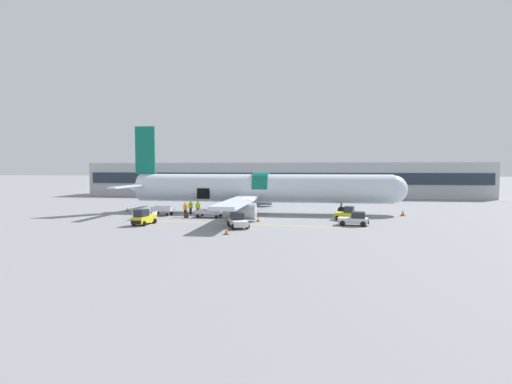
{
  "coord_description": "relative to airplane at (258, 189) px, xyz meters",
  "views": [
    {
      "loc": [
        7.11,
        -46.8,
        6.0
      ],
      "look_at": [
        -0.25,
        3.12,
        2.95
      ],
      "focal_mm": 28.0,
      "sensor_mm": 36.0,
      "label": 1
    }
  ],
  "objects": [
    {
      "name": "terminal_strip",
      "position": [
        0.48,
        32.73,
        0.35
      ],
      "size": [
        82.92,
        10.49,
        7.08
      ],
      "color": "#B2B2B7",
      "rests_on": "ground_plane"
    },
    {
      "name": "ground_crew_supervisor",
      "position": [
        -7.09,
        -4.16,
        -2.22
      ],
      "size": [
        0.59,
        0.59,
        1.84
      ],
      "color": "#1E2338",
      "rests_on": "ground_plane"
    },
    {
      "name": "apron_marking_line",
      "position": [
        -0.11,
        -11.27,
        -3.18
      ],
      "size": [
        26.1,
        3.15,
        0.01
      ],
      "color": "yellow",
      "rests_on": "ground_plane"
    },
    {
      "name": "ground_crew_helper",
      "position": [
        -8.36,
        -3.2,
        -2.27
      ],
      "size": [
        0.6,
        0.41,
        1.74
      ],
      "color": "black",
      "rests_on": "ground_plane"
    },
    {
      "name": "airplane",
      "position": [
        0.0,
        0.0,
        0.0
      ],
      "size": [
        38.09,
        34.93,
        11.78
      ],
      "color": "silver",
      "rests_on": "ground_plane"
    },
    {
      "name": "ground_plane",
      "position": [
        0.48,
        -6.2,
        -3.19
      ],
      "size": [
        500.0,
        500.0,
        0.0
      ],
      "primitive_type": "plane",
      "color": "gray"
    },
    {
      "name": "baggage_cart_empty",
      "position": [
        -11.39,
        -5.04,
        -2.61
      ],
      "size": [
        3.58,
        1.9,
        1.16
      ],
      "color": "silver",
      "rests_on": "ground_plane"
    },
    {
      "name": "ground_crew_loader_a",
      "position": [
        -1.1,
        -3.88,
        -2.22
      ],
      "size": [
        0.64,
        0.47,
        1.85
      ],
      "color": "black",
      "rests_on": "ground_plane"
    },
    {
      "name": "safety_cone_nose",
      "position": [
        18.59,
        -1.06,
        -2.82
      ],
      "size": [
        0.65,
        0.65,
        0.79
      ],
      "color": "black",
      "rests_on": "ground_plane"
    },
    {
      "name": "ground_crew_driver",
      "position": [
        -8.09,
        -6.14,
        -2.23
      ],
      "size": [
        0.63,
        0.54,
        1.82
      ],
      "color": "black",
      "rests_on": "ground_plane"
    },
    {
      "name": "safety_cone_wingtip",
      "position": [
        1.34,
        -8.96,
        -2.92
      ],
      "size": [
        0.46,
        0.46,
        0.57
      ],
      "color": "black",
      "rests_on": "ground_plane"
    },
    {
      "name": "suitcase_on_tarmac_upright",
      "position": [
        -7.57,
        -7.27,
        -2.9
      ],
      "size": [
        0.53,
        0.33,
        0.69
      ],
      "color": "#4C1E1E",
      "rests_on": "ground_plane"
    },
    {
      "name": "baggage_cart_loading",
      "position": [
        -4.99,
        -6.12,
        -2.69
      ],
      "size": [
        4.28,
        2.25,
        1.03
      ],
      "color": "#B7BABF",
      "rests_on": "ground_plane"
    },
    {
      "name": "baggage_tug_spare",
      "position": [
        11.73,
        -10.58,
        -2.56
      ],
      "size": [
        3.29,
        2.16,
        1.45
      ],
      "color": "silver",
      "rests_on": "ground_plane"
    },
    {
      "name": "baggage_cart_queued",
      "position": [
        -12.04,
        -8.81,
        -2.73
      ],
      "size": [
        3.35,
        2.1,
        0.95
      ],
      "color": "silver",
      "rests_on": "ground_plane"
    },
    {
      "name": "baggage_tug_mid",
      "position": [
        -10.29,
        -13.31,
        -2.48
      ],
      "size": [
        1.98,
        3.36,
        1.68
      ],
      "color": "yellow",
      "rests_on": "ground_plane"
    },
    {
      "name": "safety_cone_tail",
      "position": [
        -17.96,
        -1.48,
        -2.9
      ],
      "size": [
        0.43,
        0.43,
        0.63
      ],
      "color": "black",
      "rests_on": "ground_plane"
    },
    {
      "name": "baggage_tug_rear",
      "position": [
        11.27,
        -6.16,
        -2.52
      ],
      "size": [
        2.72,
        2.32,
        1.58
      ],
      "color": "yellow",
      "rests_on": "ground_plane"
    },
    {
      "name": "ground_crew_loader_b",
      "position": [
        -0.68,
        -5.46,
        -2.32
      ],
      "size": [
        0.53,
        0.53,
        1.66
      ],
      "color": "#1E2338",
      "rests_on": "ground_plane"
    },
    {
      "name": "safety_cone_engine_left",
      "position": [
        -0.27,
        -18.05,
        -2.86
      ],
      "size": [
        0.47,
        0.47,
        0.7
      ],
      "color": "black",
      "rests_on": "ground_plane"
    },
    {
      "name": "baggage_tug_lead",
      "position": [
        -0.03,
        -13.81,
        -2.56
      ],
      "size": [
        2.63,
        3.43,
        1.45
      ],
      "color": "silver",
      "rests_on": "ground_plane"
    }
  ]
}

